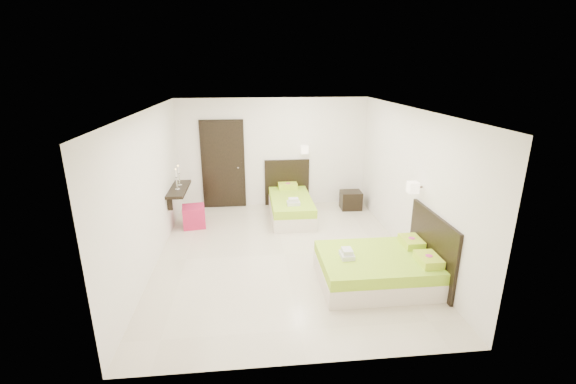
{
  "coord_description": "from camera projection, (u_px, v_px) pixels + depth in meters",
  "views": [
    {
      "loc": [
        -0.59,
        -6.31,
        3.24
      ],
      "look_at": [
        0.1,
        0.3,
        1.1
      ],
      "focal_mm": 24.0,
      "sensor_mm": 36.0,
      "label": 1
    }
  ],
  "objects": [
    {
      "name": "bed_double",
      "position": [
        382.0,
        267.0,
        6.04
      ],
      "size": [
        1.79,
        1.52,
        1.47
      ],
      "color": "beige",
      "rests_on": "ground"
    },
    {
      "name": "door",
      "position": [
        223.0,
        165.0,
        9.14
      ],
      "size": [
        1.02,
        0.15,
        2.14
      ],
      "color": "black",
      "rests_on": "ground"
    },
    {
      "name": "bed_single",
      "position": [
        291.0,
        204.0,
        8.79
      ],
      "size": [
        1.09,
        1.81,
        1.5
      ],
      "color": "beige",
      "rests_on": "ground"
    },
    {
      "name": "ottoman",
      "position": [
        194.0,
        216.0,
        8.21
      ],
      "size": [
        0.52,
        0.52,
        0.46
      ],
      "primitive_type": "cube",
      "rotation": [
        0.0,
        0.0,
        0.15
      ],
      "color": "#AA163D",
      "rests_on": "ground"
    },
    {
      "name": "nightstand",
      "position": [
        351.0,
        200.0,
        9.26
      ],
      "size": [
        0.5,
        0.45,
        0.43
      ],
      "primitive_type": "cube",
      "rotation": [
        0.0,
        0.0,
        -0.04
      ],
      "color": "black",
      "rests_on": "ground"
    },
    {
      "name": "console_shelf",
      "position": [
        178.0,
        189.0,
        8.08
      ],
      "size": [
        0.35,
        1.2,
        0.78
      ],
      "color": "black",
      "rests_on": "ground"
    },
    {
      "name": "floor",
      "position": [
        284.0,
        254.0,
        7.03
      ],
      "size": [
        5.5,
        5.5,
        0.0
      ],
      "primitive_type": "plane",
      "color": "beige",
      "rests_on": "ground"
    }
  ]
}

